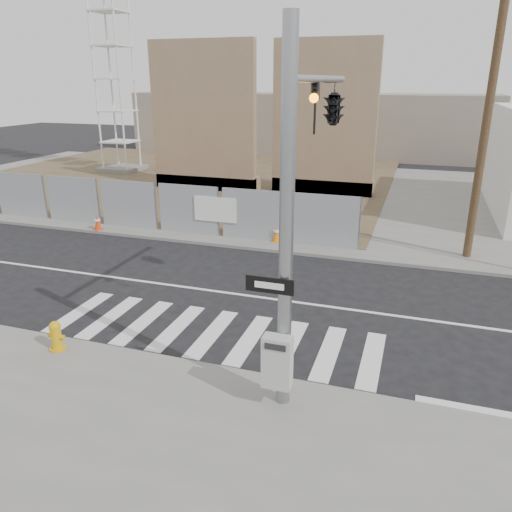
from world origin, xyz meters
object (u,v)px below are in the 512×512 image
(traffic_cone_d, at_px, (277,233))
(traffic_cone_c, at_px, (193,222))
(crane_tower, at_px, (110,30))
(traffic_cone_b, at_px, (97,222))
(fire_hydrant, at_px, (56,336))
(signal_pole, at_px, (320,145))

(traffic_cone_d, bearing_deg, traffic_cone_c, 175.29)
(crane_tower, bearing_deg, traffic_cone_d, -39.54)
(traffic_cone_b, xyz_separation_m, traffic_cone_d, (7.62, 0.78, 0.02))
(fire_hydrant, relative_size, traffic_cone_d, 1.08)
(signal_pole, height_order, traffic_cone_c, signal_pole)
(fire_hydrant, xyz_separation_m, traffic_cone_c, (-1.10, 9.85, 0.01))
(crane_tower, distance_m, traffic_cone_b, 16.89)
(signal_pole, bearing_deg, traffic_cone_b, 149.35)
(fire_hydrant, bearing_deg, crane_tower, 101.61)
(fire_hydrant, xyz_separation_m, traffic_cone_d, (2.60, 9.55, -0.03))
(fire_hydrant, distance_m, traffic_cone_c, 9.91)
(traffic_cone_d, bearing_deg, traffic_cone_b, -174.18)
(crane_tower, height_order, traffic_cone_d, crane_tower)
(traffic_cone_b, distance_m, traffic_cone_c, 4.07)
(traffic_cone_b, height_order, traffic_cone_d, traffic_cone_d)
(traffic_cone_c, relative_size, traffic_cone_d, 1.12)
(fire_hydrant, bearing_deg, signal_pole, 6.90)
(fire_hydrant, height_order, traffic_cone_d, fire_hydrant)
(traffic_cone_c, bearing_deg, crane_tower, 132.82)
(fire_hydrant, distance_m, traffic_cone_d, 9.90)
(signal_pole, xyz_separation_m, traffic_cone_d, (-2.95, 7.04, -4.33))
(crane_tower, distance_m, traffic_cone_d, 20.71)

